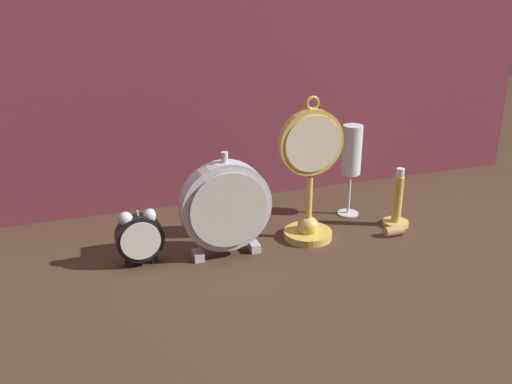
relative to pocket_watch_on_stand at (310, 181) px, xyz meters
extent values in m
plane|color=#422D1E|center=(-0.11, -0.04, -0.13)|extent=(4.00, 4.00, 0.00)
cube|color=brown|center=(-0.11, 0.28, 0.15)|extent=(1.70, 0.01, 0.57)
cylinder|color=gold|center=(0.00, 0.00, -0.13)|extent=(0.11, 0.11, 0.02)
sphere|color=gold|center=(0.00, 0.00, -0.11)|extent=(0.05, 0.05, 0.05)
cylinder|color=gold|center=(0.00, 0.00, -0.05)|extent=(0.01, 0.01, 0.13)
cylinder|color=gold|center=(0.00, 0.00, 0.08)|extent=(0.14, 0.02, 0.14)
cylinder|color=beige|center=(0.00, -0.01, 0.08)|extent=(0.12, 0.00, 0.12)
torus|color=gold|center=(0.00, 0.00, 0.17)|extent=(0.03, 0.01, 0.03)
cube|color=black|center=(-0.39, 0.00, -0.13)|extent=(0.01, 0.01, 0.01)
cube|color=black|center=(-0.34, 0.00, -0.13)|extent=(0.01, 0.01, 0.01)
cylinder|color=black|center=(-0.36, 0.00, -0.07)|extent=(0.10, 0.03, 0.10)
cylinder|color=silver|center=(-0.36, -0.02, -0.07)|extent=(0.08, 0.00, 0.08)
sphere|color=silver|center=(-0.39, 0.00, -0.03)|extent=(0.03, 0.03, 0.03)
sphere|color=silver|center=(-0.34, 0.00, -0.03)|extent=(0.03, 0.03, 0.03)
cylinder|color=silver|center=(-0.36, 0.00, -0.02)|extent=(0.00, 0.00, 0.02)
cube|color=silver|center=(-0.25, -0.02, -0.12)|extent=(0.02, 0.03, 0.02)
cube|color=silver|center=(-0.13, -0.02, -0.12)|extent=(0.02, 0.03, 0.02)
cylinder|color=silver|center=(-0.19, -0.02, -0.02)|extent=(0.19, 0.04, 0.19)
cylinder|color=beige|center=(-0.19, -0.04, -0.02)|extent=(0.16, 0.00, 0.16)
cylinder|color=silver|center=(-0.19, -0.02, 0.08)|extent=(0.01, 0.01, 0.02)
cylinder|color=silver|center=(0.14, 0.09, -0.13)|extent=(0.05, 0.05, 0.01)
cylinder|color=silver|center=(0.14, 0.09, -0.08)|extent=(0.01, 0.01, 0.10)
cylinder|color=white|center=(0.14, 0.09, 0.03)|extent=(0.05, 0.05, 0.12)
cylinder|color=#E5D17F|center=(0.14, 0.09, 0.01)|extent=(0.04, 0.04, 0.08)
cylinder|color=gold|center=(0.22, -0.01, -0.13)|extent=(0.06, 0.06, 0.01)
cylinder|color=gold|center=(0.22, -0.01, -0.07)|extent=(0.02, 0.02, 0.11)
cylinder|color=silver|center=(0.22, -0.01, -0.01)|extent=(0.02, 0.02, 0.02)
cylinder|color=tan|center=(0.18, -0.05, -0.12)|extent=(0.04, 0.02, 0.02)
camera|label=1|loc=(-0.48, -1.03, 0.42)|focal=40.00mm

